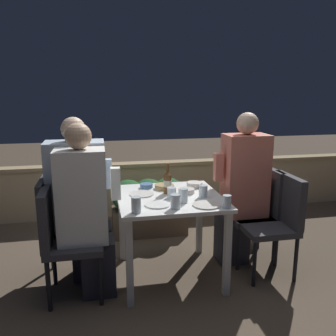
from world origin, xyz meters
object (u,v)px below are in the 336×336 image
object	(u,v)px
chair_right_near	(278,216)
chair_right_far	(260,205)
beer_bottle	(167,182)
person_coral_top	(241,188)
chair_left_far	(58,220)
potted_plant	(256,189)
person_blue_shirt	(81,200)
chair_left_near	(61,233)
person_white_polo	(86,211)

from	to	relation	value
chair_right_near	chair_right_far	size ratio (longest dim) A/B	1.00
beer_bottle	person_coral_top	bearing A→B (deg)	5.83
chair_left_far	potted_plant	size ratio (longest dim) A/B	1.17
person_blue_shirt	chair_left_near	bearing A→B (deg)	-117.68
person_white_polo	beer_bottle	xyz separation A→B (m)	(0.66, 0.22, 0.13)
chair_right_far	potted_plant	distance (m)	0.77
person_white_polo	potted_plant	world-z (taller)	person_white_polo
person_blue_shirt	potted_plant	bearing A→B (deg)	21.36
chair_left_near	chair_right_near	bearing A→B (deg)	0.57
chair_right_near	potted_plant	bearing A→B (deg)	74.87
person_blue_shirt	chair_right_near	world-z (taller)	person_blue_shirt
chair_right_far	person_coral_top	size ratio (longest dim) A/B	0.63
beer_bottle	chair_left_near	bearing A→B (deg)	-165.25
person_coral_top	chair_left_near	bearing A→B (deg)	-169.17
person_white_polo	chair_right_near	distance (m)	1.57
chair_right_near	chair_right_far	world-z (taller)	same
chair_left_near	potted_plant	bearing A→B (deg)	26.51
chair_left_far	potted_plant	bearing A→B (deg)	19.54
person_white_polo	chair_left_far	world-z (taller)	person_white_polo
person_blue_shirt	potted_plant	distance (m)	2.02
person_coral_top	potted_plant	bearing A→B (deg)	55.87
potted_plant	person_coral_top	bearing A→B (deg)	-124.13
chair_left_near	person_white_polo	xyz separation A→B (m)	(0.19, 0.00, 0.16)
chair_left_near	potted_plant	world-z (taller)	chair_left_near
chair_right_far	beer_bottle	distance (m)	0.92
person_coral_top	beer_bottle	distance (m)	0.70
potted_plant	chair_right_near	bearing A→B (deg)	-105.13
chair_right_near	chair_left_far	bearing A→B (deg)	171.90
person_blue_shirt	person_coral_top	size ratio (longest dim) A/B	0.99
chair_left_far	beer_bottle	size ratio (longest dim) A/B	3.40
person_white_polo	chair_right_near	bearing A→B (deg)	0.64
chair_left_near	potted_plant	distance (m)	2.26
chair_left_near	person_blue_shirt	distance (m)	0.35
chair_right_far	beer_bottle	world-z (taller)	beer_bottle
chair_right_near	potted_plant	xyz separation A→B (m)	(0.27, 0.99, -0.07)
chair_left_near	chair_right_near	world-z (taller)	same
person_coral_top	potted_plant	distance (m)	0.89
chair_left_near	chair_right_near	xyz separation A→B (m)	(1.75, 0.02, 0.00)
chair_right_near	chair_left_near	bearing A→B (deg)	-179.43
beer_bottle	person_white_polo	bearing A→B (deg)	-161.20
chair_left_near	person_coral_top	bearing A→B (deg)	10.83
person_white_polo	chair_right_near	size ratio (longest dim) A/B	1.55
beer_bottle	chair_right_far	bearing A→B (deg)	4.57
chair_right_far	potted_plant	xyz separation A→B (m)	(0.29, 0.71, -0.07)
person_white_polo	beer_bottle	bearing A→B (deg)	18.80
chair_left_far	person_blue_shirt	xyz separation A→B (m)	(0.19, 0.00, 0.16)
person_blue_shirt	beer_bottle	world-z (taller)	person_blue_shirt
chair_left_near	person_blue_shirt	xyz separation A→B (m)	(0.14, 0.27, 0.16)
chair_left_far	chair_left_near	bearing A→B (deg)	-80.01
chair_left_near	chair_left_far	distance (m)	0.28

